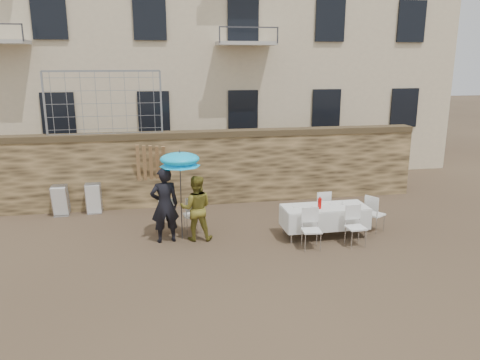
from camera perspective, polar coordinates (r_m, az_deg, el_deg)
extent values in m
plane|color=brown|center=(9.98, 0.10, -11.03)|extent=(80.00, 80.00, 0.00)
cube|color=brown|center=(14.32, -3.66, 1.49)|extent=(13.00, 0.50, 2.20)
imported|color=black|center=(11.34, -9.17, -3.04)|extent=(0.73, 0.54, 1.85)
imported|color=#9F9230|center=(11.41, -5.38, -3.43)|extent=(0.86, 0.71, 1.61)
cylinder|color=#3F3F44|center=(11.45, -7.18, -2.81)|extent=(0.03, 0.03, 1.85)
cone|color=#0BBEFF|center=(11.19, -7.35, 2.25)|extent=(0.98, 0.98, 0.22)
cube|color=silver|center=(11.80, 10.32, -3.29)|extent=(2.10, 0.85, 0.05)
cylinder|color=silver|center=(11.31, 6.33, -5.95)|extent=(0.04, 0.04, 0.74)
cylinder|color=silver|center=(11.99, 15.09, -5.20)|extent=(0.04, 0.04, 0.74)
cylinder|color=silver|center=(11.93, 5.37, -4.83)|extent=(0.04, 0.04, 0.74)
cylinder|color=silver|center=(12.58, 13.74, -4.19)|extent=(0.04, 0.04, 0.74)
cylinder|color=red|center=(11.55, 9.69, -2.85)|extent=(0.09, 0.09, 0.26)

